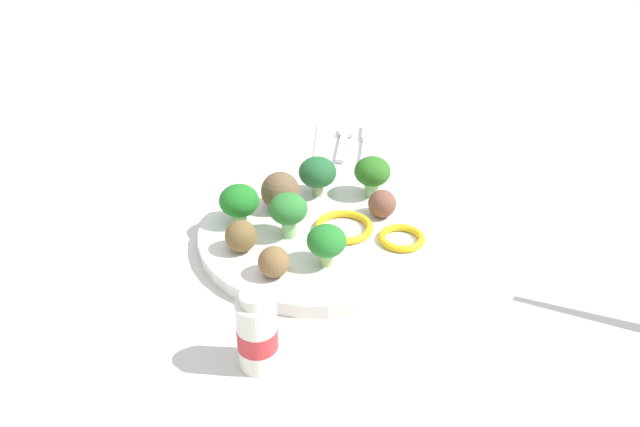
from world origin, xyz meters
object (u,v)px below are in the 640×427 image
object	(u,v)px
broccoli_floret_front_left	(288,210)
yogurt_bottle	(257,333)
meatball_back_left	(241,236)
napkin	(354,147)
knife	(367,142)
pepper_ring_back_right	(402,238)
broccoli_floret_back_right	(372,173)
broccoli_floret_back_left	(318,173)
pepper_ring_far_rim	(344,226)
fork	(343,142)
plate	(320,234)
meatball_mid_right	(382,204)
meatball_near_rim	(280,191)
broccoli_floret_mid_left	(239,201)
meatball_front_right	(274,262)
broccoli_floret_mid_right	(326,242)

from	to	relation	value
broccoli_floret_front_left	yogurt_bottle	world-z (taller)	yogurt_bottle
meatball_back_left	broccoli_floret_front_left	bearing A→B (deg)	-53.27
napkin	knife	size ratio (longest dim) A/B	1.17
pepper_ring_back_right	broccoli_floret_back_right	bearing A→B (deg)	22.35
broccoli_floret_front_left	broccoli_floret_back_left	bearing A→B (deg)	-10.69
knife	pepper_ring_far_rim	bearing A→B (deg)	178.47
meatball_back_left	knife	bearing A→B (deg)	-19.71
broccoli_floret_back_left	broccoli_floret_back_right	xyz separation A→B (m)	(0.01, -0.07, 0.00)
pepper_ring_far_rim	fork	bearing A→B (deg)	6.40
plate	napkin	xyz separation A→B (m)	(0.25, -0.02, -0.01)
meatball_mid_right	fork	world-z (taller)	meatball_mid_right
broccoli_floret_back_right	meatball_near_rim	xyz separation A→B (m)	(-0.05, 0.11, -0.01)
pepper_ring_far_rim	broccoli_floret_mid_left	bearing A→B (deg)	90.57
broccoli_floret_front_left	pepper_ring_back_right	bearing A→B (deg)	-86.84
pepper_ring_far_rim	napkin	xyz separation A→B (m)	(0.25, 0.01, -0.02)
broccoli_floret_mid_left	broccoli_floret_front_left	distance (m)	0.06
meatball_mid_right	meatball_front_right	distance (m)	0.17
plate	yogurt_bottle	xyz separation A→B (m)	(-0.20, 0.03, 0.03)
broccoli_floret_back_left	meatball_mid_right	world-z (taller)	broccoli_floret_back_left
knife	yogurt_bottle	distance (m)	0.47
fork	yogurt_bottle	world-z (taller)	yogurt_bottle
broccoli_floret_mid_right	meatball_mid_right	size ratio (longest dim) A/B	1.38
plate	knife	distance (m)	0.26
pepper_ring_far_rim	meatball_mid_right	bearing A→B (deg)	-48.84
pepper_ring_back_right	yogurt_bottle	distance (m)	0.23
meatball_near_rim	broccoli_floret_front_left	bearing A→B (deg)	-160.40
meatball_mid_right	meatball_back_left	size ratio (longest dim) A/B	0.95
pepper_ring_far_rim	meatball_front_right	bearing A→B (deg)	147.33
napkin	broccoli_floret_mid_right	bearing A→B (deg)	179.92
meatball_back_left	pepper_ring_back_right	size ratio (longest dim) A/B	0.68
broccoli_floret_mid_left	pepper_ring_far_rim	xyz separation A→B (m)	(0.00, -0.12, -0.02)
meatball_front_right	pepper_ring_far_rim	size ratio (longest dim) A/B	0.49
broccoli_floret_back_right	broccoli_floret_mid_right	size ratio (longest dim) A/B	1.13
broccoli_floret_back_left	meatball_mid_right	bearing A→B (deg)	-116.02
broccoli_floret_mid_left	napkin	world-z (taller)	broccoli_floret_mid_left
meatball_back_left	pepper_ring_far_rim	bearing A→B (deg)	-62.11
broccoli_floret_mid_left	meatball_mid_right	bearing A→B (deg)	-77.13
plate	meatball_front_right	bearing A→B (deg)	160.11
napkin	broccoli_floret_back_right	bearing A→B (deg)	-167.69
broccoli_floret_back_left	broccoli_floret_front_left	distance (m)	0.10
fork	meatball_front_right	bearing A→B (deg)	174.67
pepper_ring_far_rim	yogurt_bottle	bearing A→B (deg)	165.39
napkin	knife	world-z (taller)	knife
broccoli_floret_mid_right	meatball_back_left	distance (m)	0.10
meatball_front_right	pepper_ring_far_rim	world-z (taller)	meatball_front_right
broccoli_floret_back_left	meatball_near_rim	size ratio (longest dim) A/B	1.07
broccoli_floret_front_left	pepper_ring_far_rim	distance (m)	0.07
meatball_back_left	knife	world-z (taller)	meatball_back_left
broccoli_floret_front_left	pepper_ring_far_rim	world-z (taller)	broccoli_floret_front_left
broccoli_floret_back_left	pepper_ring_back_right	xyz separation A→B (m)	(-0.09, -0.11, -0.03)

